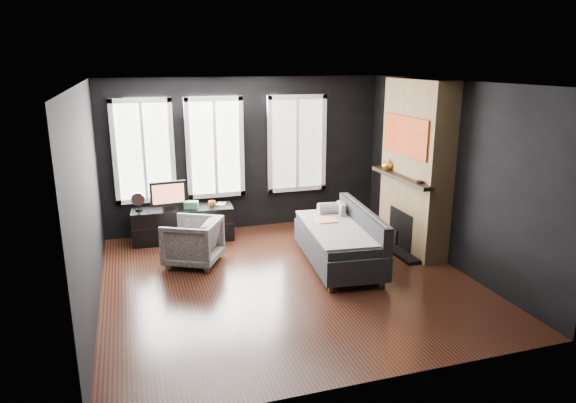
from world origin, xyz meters
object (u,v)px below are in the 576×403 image
object	(u,v)px
sofa	(338,237)
mug	(212,203)
armchair	(193,239)
media_console	(183,224)
mantel_vase	(388,164)
book	(217,199)
monitor	(168,193)

from	to	relation	value
sofa	mug	xyz separation A→B (m)	(-1.60, 1.73, 0.20)
sofa	armchair	distance (m)	2.18
media_console	mantel_vase	xyz separation A→B (m)	(3.25, -1.05, 1.04)
sofa	armchair	size ratio (longest dim) A/B	2.60
book	monitor	bearing A→B (deg)	-176.44
book	sofa	bearing A→B (deg)	-50.83
book	mantel_vase	bearing A→B (deg)	-22.42
sofa	media_console	size ratio (longest dim) A/B	1.20
armchair	book	xyz separation A→B (m)	(0.58, 1.16, 0.29)
armchair	media_console	distance (m)	1.11
armchair	media_console	xyz separation A→B (m)	(-0.02, 1.11, -0.10)
mug	armchair	bearing A→B (deg)	-114.31
sofa	mantel_vase	distance (m)	1.64
media_console	mantel_vase	world-z (taller)	mantel_vase
sofa	mantel_vase	xyz separation A→B (m)	(1.16, 0.74, 0.90)
armchair	media_console	bearing A→B (deg)	-151.12
book	media_console	bearing A→B (deg)	-175.62
media_console	armchair	bearing A→B (deg)	-85.00
armchair	mantel_vase	xyz separation A→B (m)	(3.23, 0.06, 0.94)
mug	sofa	bearing A→B (deg)	-47.24
mantel_vase	monitor	bearing A→B (deg)	163.25
monitor	mug	xyz separation A→B (m)	(0.71, -0.06, -0.21)
monitor	sofa	bearing A→B (deg)	-42.04
armchair	monitor	xyz separation A→B (m)	(-0.24, 1.10, 0.45)
monitor	mug	bearing A→B (deg)	-8.95
monitor	book	size ratio (longest dim) A/B	2.99
sofa	media_console	world-z (taller)	sofa
media_console	sofa	bearing A→B (deg)	-36.57
sofa	mug	distance (m)	2.36
sofa	book	size ratio (longest dim) A/B	9.98
mug	mantel_vase	size ratio (longest dim) A/B	0.61
sofa	monitor	bearing A→B (deg)	148.33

